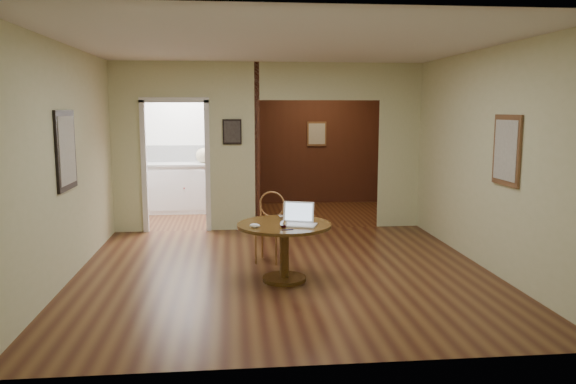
{
  "coord_description": "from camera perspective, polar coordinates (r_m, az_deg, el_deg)",
  "views": [
    {
      "loc": [
        -0.63,
        -6.55,
        1.97
      ],
      "look_at": [
        0.02,
        -0.2,
        1.02
      ],
      "focal_mm": 35.0,
      "sensor_mm": 36.0,
      "label": 1
    }
  ],
  "objects": [
    {
      "name": "kitchen_cabinet",
      "position": [
        10.88,
        -9.6,
        0.46
      ],
      "size": [
        2.06,
        0.6,
        0.94
      ],
      "color": "white",
      "rests_on": "ground"
    },
    {
      "name": "mouse",
      "position": [
        6.16,
        -3.39,
        -3.43
      ],
      "size": [
        0.13,
        0.1,
        0.05
      ],
      "primitive_type": "ellipsoid",
      "rotation": [
        0.0,
        0.0,
        -0.28
      ],
      "color": "white",
      "rests_on": "dining_table"
    },
    {
      "name": "room_shell",
      "position": [
        9.67,
        -4.91,
        4.41
      ],
      "size": [
        5.2,
        7.5,
        5.0
      ],
      "color": "silver",
      "rests_on": "ground"
    },
    {
      "name": "open_laptop",
      "position": [
        6.31,
        1.17,
        -2.75
      ],
      "size": [
        0.41,
        0.41,
        0.25
      ],
      "rotation": [
        0.0,
        0.0,
        -0.32
      ],
      "color": "white",
      "rests_on": "dining_table"
    },
    {
      "name": "dining_table",
      "position": [
        6.43,
        -0.39,
        -4.74
      ],
      "size": [
        1.07,
        1.07,
        0.67
      ],
      "rotation": [
        0.0,
        0.0,
        0.02
      ],
      "color": "brown",
      "rests_on": "ground"
    },
    {
      "name": "wine_glass",
      "position": [
        6.15,
        -0.46,
        -3.26
      ],
      "size": [
        0.08,
        0.08,
        0.09
      ],
      "primitive_type": null,
      "color": "white",
      "rests_on": "dining_table"
    },
    {
      "name": "closed_laptop",
      "position": [
        6.7,
        0.5,
        -2.55
      ],
      "size": [
        0.34,
        0.24,
        0.02
      ],
      "primitive_type": "imported",
      "rotation": [
        0.0,
        0.0,
        0.14
      ],
      "color": "silver",
      "rests_on": "dining_table"
    },
    {
      "name": "floor",
      "position": [
        6.87,
        -0.36,
        -8.17
      ],
      "size": [
        5.0,
        5.0,
        0.0
      ],
      "primitive_type": "plane",
      "color": "#401E12",
      "rests_on": "ground"
    },
    {
      "name": "grocery_bag",
      "position": [
        10.8,
        -8.6,
        3.68
      ],
      "size": [
        0.33,
        0.3,
        0.28
      ],
      "primitive_type": "ellipsoid",
      "rotation": [
        0.0,
        0.0,
        0.21
      ],
      "color": "tan",
      "rests_on": "kitchen_cabinet"
    },
    {
      "name": "pen",
      "position": [
        6.05,
        -0.03,
        -3.85
      ],
      "size": [
        0.13,
        0.03,
        0.01
      ],
      "primitive_type": "cylinder",
      "rotation": [
        0.0,
        1.57,
        0.21
      ],
      "color": "#0B1153",
      "rests_on": "dining_table"
    },
    {
      "name": "chair",
      "position": [
        7.28,
        -1.82,
        -3.13
      ],
      "size": [
        0.49,
        0.49,
        0.9
      ],
      "rotation": [
        0.0,
        0.0,
        -0.37
      ],
      "color": "#9D6A38",
      "rests_on": "ground"
    }
  ]
}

